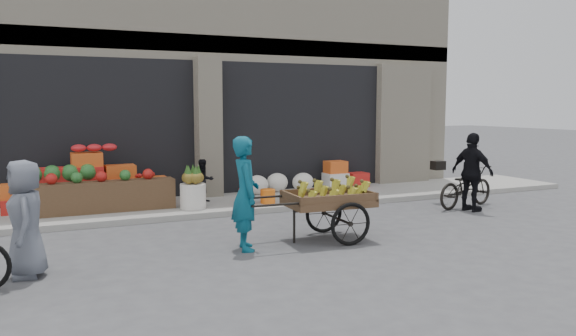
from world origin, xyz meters
name	(u,v)px	position (x,y,z in m)	size (l,w,h in m)	color
ground	(304,252)	(0.00, 0.00, 0.00)	(80.00, 80.00, 0.00)	#424244
sidewalk	(221,204)	(0.00, 4.10, 0.06)	(18.00, 2.20, 0.12)	gray
building	(175,62)	(0.00, 8.03, 3.37)	(14.00, 6.45, 7.00)	beige
fruit_display	(99,181)	(-2.48, 4.38, 0.67)	(3.10, 1.12, 1.24)	red
pineapple_bin	(193,196)	(-0.75, 3.60, 0.37)	(0.52, 0.52, 0.50)	silver
fire_hydrant	(245,186)	(0.35, 3.55, 0.50)	(0.22, 0.22, 0.71)	#A5140F
orange_bucket	(268,196)	(0.85, 3.50, 0.27)	(0.32, 0.32, 0.30)	orange
right_bay_goods	(315,179)	(2.61, 4.70, 0.41)	(3.35, 0.60, 0.70)	silver
seated_person	(204,181)	(-0.35, 4.20, 0.58)	(0.45, 0.35, 0.93)	black
banana_cart	(326,197)	(0.64, 0.53, 0.71)	(2.38, 1.07, 0.98)	brown
vendor_woman	(245,193)	(-0.76, 0.50, 0.87)	(0.63, 0.42, 1.74)	#0D5168
vendor_grey	(25,219)	(-3.79, 0.38, 0.76)	(0.74, 0.48, 1.52)	slate
bicycle	(466,187)	(4.81, 1.88, 0.45)	(0.60, 1.72, 0.90)	black
cyclist	(472,172)	(4.61, 1.48, 0.82)	(0.96, 0.40, 1.64)	black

